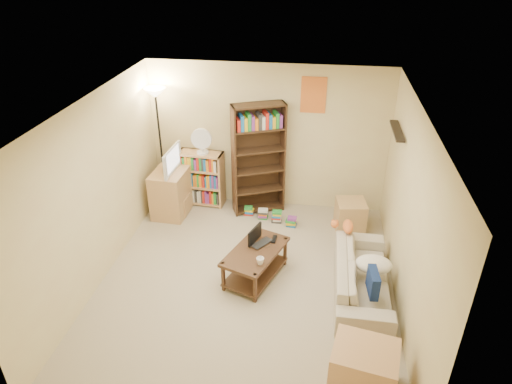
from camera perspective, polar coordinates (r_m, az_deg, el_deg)
room at (r=5.55m, az=-1.32°, el=1.75°), size 4.50×4.54×2.52m
sofa at (r=6.29m, az=13.12°, el=-10.29°), size 1.80×0.72×0.52m
navy_pillow at (r=5.85m, az=14.43°, el=-10.89°), size 0.14×0.35×0.31m
cream_blanket at (r=6.22m, az=14.49°, el=-8.76°), size 0.48×0.34×0.21m
tabby_cat at (r=6.63m, az=11.15°, el=-4.19°), size 0.41×0.15×0.14m
coffee_table at (r=6.36m, az=-0.08°, el=-8.42°), size 0.89×1.16×0.46m
laptop at (r=6.35m, az=1.04°, el=-6.60°), size 0.52×0.51×0.03m
laptop_screen at (r=6.34m, az=-0.14°, el=-5.32°), size 0.13×0.33×0.23m
mug at (r=5.99m, az=0.53°, el=-8.62°), size 0.12×0.12×0.10m
tv_remote at (r=6.47m, az=2.28°, el=-5.91°), size 0.07×0.19×0.02m
tv_stand at (r=7.91m, az=-10.52°, el=-0.02°), size 0.57×0.77×0.80m
television at (r=7.64m, az=-10.93°, el=3.97°), size 0.73×0.17×0.42m
tall_bookshelf at (r=7.58m, az=0.31°, el=4.40°), size 0.91×0.61×1.92m
short_bookshelf at (r=8.07m, az=-6.81°, el=1.70°), size 0.79×0.37×0.99m
desk_fan at (r=7.71m, az=-6.81°, el=6.33°), size 0.35×0.20×0.46m
floor_lamp at (r=7.75m, az=-12.24°, el=9.57°), size 0.36×0.36×2.10m
side_table at (r=7.53m, az=11.69°, el=-2.93°), size 0.51×0.51×0.52m
end_cabinet at (r=5.18m, az=13.29°, el=-20.69°), size 0.75×0.66×0.55m
book_stacks at (r=7.70m, az=1.82°, el=-3.00°), size 0.92×0.39×0.21m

